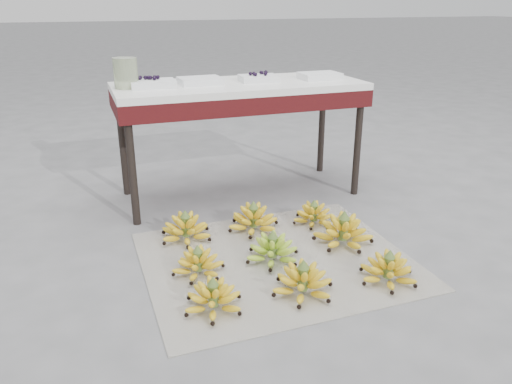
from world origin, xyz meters
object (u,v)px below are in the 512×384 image
object	(u,v)px
bunch_back_center	(254,220)
tray_right	(259,78)
bunch_front_left	(213,298)
tray_left	(200,81)
bunch_front_right	(388,270)
tray_far_right	(320,76)
newspaper_mat	(276,260)
bunch_mid_center	(273,250)
glass_jar	(126,73)
bunch_mid_left	(198,264)
tray_far_left	(153,83)
bunch_front_center	(303,282)
bunch_back_right	(314,215)
vendor_table	(240,96)
bunch_mid_right	(343,232)
bunch_back_left	(186,229)

from	to	relation	value
bunch_back_center	tray_right	world-z (taller)	tray_right
bunch_front_left	tray_left	xyz separation A→B (m)	(0.28, 1.23, 0.68)
bunch_front_right	tray_far_right	world-z (taller)	tray_far_right
newspaper_mat	bunch_back_center	size ratio (longest dim) A/B	3.38
newspaper_mat	bunch_front_left	bearing A→B (deg)	-142.94
bunch_front_right	tray_right	xyz separation A→B (m)	(-0.15, 1.27, 0.68)
bunch_mid_center	tray_left	distance (m)	1.16
newspaper_mat	tray_left	xyz separation A→B (m)	(-0.12, 0.93, 0.73)
glass_jar	tray_right	bearing A→B (deg)	-0.75
bunch_back_center	glass_jar	size ratio (longest dim) A/B	2.21
tray_right	glass_jar	xyz separation A→B (m)	(-0.79, 0.01, 0.06)
bunch_front_left	tray_far_right	world-z (taller)	tray_far_right
bunch_mid_left	glass_jar	size ratio (longest dim) A/B	1.81
tray_far_left	tray_left	distance (m)	0.28
bunch_front_center	bunch_front_left	bearing A→B (deg)	-179.93
tray_right	glass_jar	bearing A→B (deg)	179.25
bunch_back_right	vendor_table	size ratio (longest dim) A/B	0.20
bunch_mid_right	glass_jar	xyz separation A→B (m)	(-0.93, 0.89, 0.73)
bunch_back_right	tray_far_left	distance (m)	1.18
bunch_front_left	bunch_front_center	distance (m)	0.39
bunch_mid_left	tray_far_right	xyz separation A→B (m)	(1.02, 0.88, 0.68)
tray_right	bunch_back_left	bearing A→B (deg)	-137.52
bunch_front_center	tray_far_left	bearing A→B (deg)	110.08
bunch_front_left	tray_far_right	bearing A→B (deg)	43.56
tray_far_left	bunch_back_center	bearing A→B (deg)	-54.04
bunch_back_right	tray_left	xyz separation A→B (m)	(-0.47, 0.61, 0.68)
bunch_back_left	tray_right	xyz separation A→B (m)	(0.61, 0.55, 0.67)
bunch_mid_left	bunch_mid_right	distance (m)	0.77
tray_far_right	glass_jar	bearing A→B (deg)	177.62
bunch_front_right	bunch_mid_right	xyz separation A→B (m)	(-0.01, 0.40, 0.01)
bunch_mid_left	glass_jar	bearing A→B (deg)	118.14
bunch_front_right	tray_far_left	bearing A→B (deg)	124.18
glass_jar	bunch_front_right	bearing A→B (deg)	-53.85
bunch_mid_left	bunch_mid_right	bearing A→B (deg)	21.96
bunch_front_right	bunch_mid_left	bearing A→B (deg)	157.93
bunch_mid_center	bunch_back_center	size ratio (longest dim) A/B	0.89
bunch_front_center	tray_right	world-z (taller)	tray_right
vendor_table	glass_jar	bearing A→B (deg)	178.07
tray_far_right	glass_jar	world-z (taller)	glass_jar
vendor_table	glass_jar	xyz separation A→B (m)	(-0.66, 0.02, 0.17)
tray_left	bunch_mid_right	bearing A→B (deg)	-60.30
bunch_mid_right	vendor_table	world-z (taller)	vendor_table
bunch_front_right	tray_right	distance (m)	1.45
bunch_back_left	tray_left	distance (m)	0.91
tray_far_left	bunch_back_left	bearing A→B (deg)	-86.17
bunch_back_center	bunch_back_left	bearing A→B (deg)	-157.51
tray_far_left	bunch_mid_center	bearing A→B (deg)	-67.49
tray_left	glass_jar	size ratio (longest dim) A/B	1.51
bunch_back_left	tray_far_left	bearing A→B (deg)	77.71
bunch_mid_center	bunch_back_left	distance (m)	0.50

